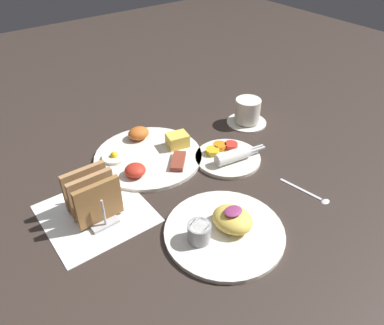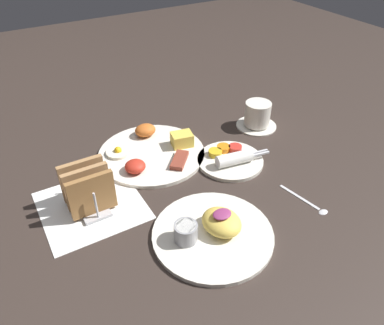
{
  "view_description": "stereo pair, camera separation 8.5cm",
  "coord_description": "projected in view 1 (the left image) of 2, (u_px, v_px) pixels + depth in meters",
  "views": [
    {
      "loc": [
        -0.4,
        -0.56,
        0.58
      ],
      "look_at": [
        0.05,
        0.04,
        0.03
      ],
      "focal_mm": 35.0,
      "sensor_mm": 36.0,
      "label": 1
    },
    {
      "loc": [
        -0.33,
        -0.6,
        0.58
      ],
      "look_at": [
        0.05,
        0.04,
        0.03
      ],
      "focal_mm": 35.0,
      "sensor_mm": 36.0,
      "label": 2
    }
  ],
  "objects": [
    {
      "name": "coffee_cup",
      "position": [
        247.0,
        112.0,
        1.12
      ],
      "size": [
        0.12,
        0.12,
        0.08
      ],
      "color": "silver",
      "rests_on": "ground_plane"
    },
    {
      "name": "napkin_flat",
      "position": [
        96.0,
        213.0,
        0.83
      ],
      "size": [
        0.22,
        0.22,
        0.0
      ],
      "color": "white",
      "rests_on": "ground_plane"
    },
    {
      "name": "toast_rack",
      "position": [
        93.0,
        196.0,
        0.8
      ],
      "size": [
        0.1,
        0.12,
        0.1
      ],
      "color": "#B7B7BC",
      "rests_on": "ground_plane"
    },
    {
      "name": "plate_breakfast",
      "position": [
        148.0,
        154.0,
        0.99
      ],
      "size": [
        0.29,
        0.29,
        0.05
      ],
      "color": "silver",
      "rests_on": "ground_plane"
    },
    {
      "name": "ground_plane",
      "position": [
        186.0,
        189.0,
        0.9
      ],
      "size": [
        3.0,
        3.0,
        0.0
      ],
      "primitive_type": "plane",
      "color": "#332823"
    },
    {
      "name": "teaspoon",
      "position": [
        313.0,
        194.0,
        0.88
      ],
      "size": [
        0.04,
        0.13,
        0.01
      ],
      "color": "silver",
      "rests_on": "ground_plane"
    },
    {
      "name": "plate_foreground",
      "position": [
        224.0,
        228.0,
        0.77
      ],
      "size": [
        0.25,
        0.25,
        0.06
      ],
      "color": "silver",
      "rests_on": "ground_plane"
    },
    {
      "name": "plate_condiments",
      "position": [
        228.0,
        156.0,
        0.98
      ],
      "size": [
        0.18,
        0.17,
        0.04
      ],
      "color": "silver",
      "rests_on": "ground_plane"
    }
  ]
}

